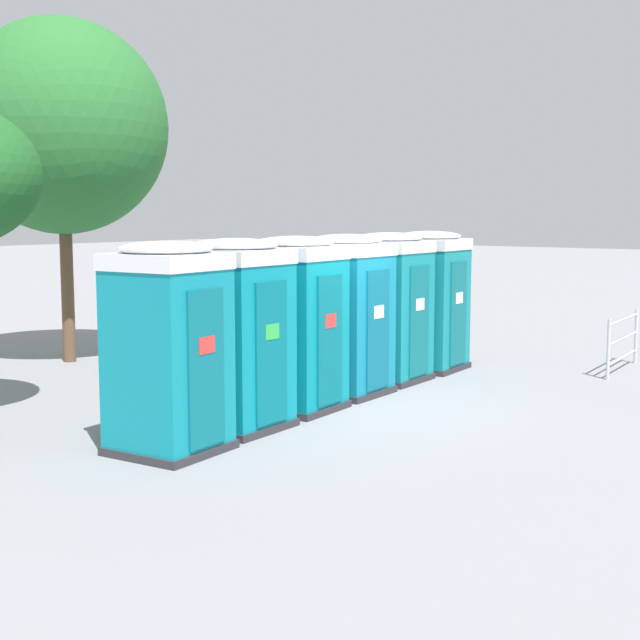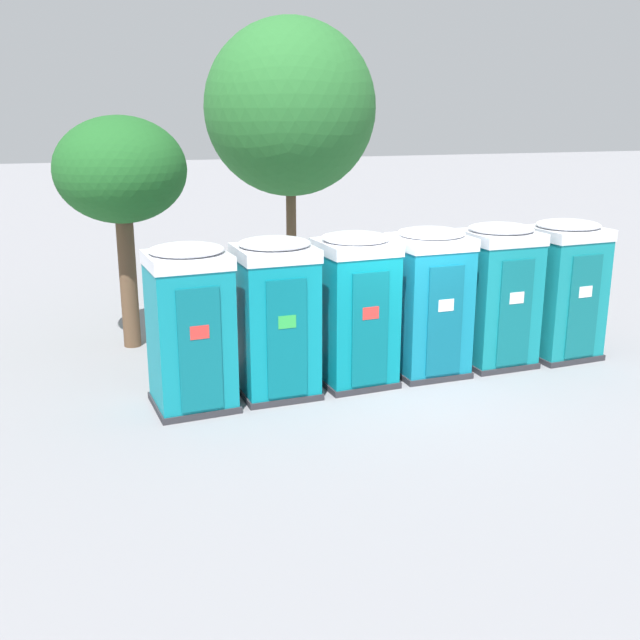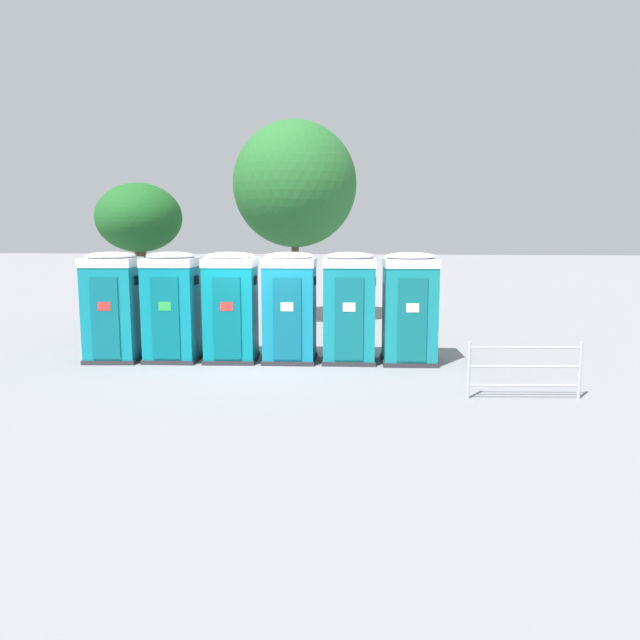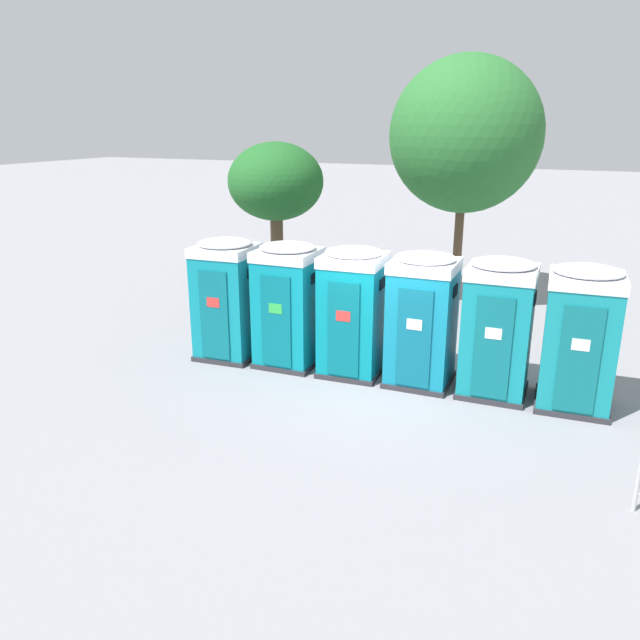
% 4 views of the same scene
% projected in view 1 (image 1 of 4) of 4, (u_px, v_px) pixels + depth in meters
% --- Properties ---
extents(ground_plane, '(120.00, 120.00, 0.00)m').
position_uv_depth(ground_plane, '(340.00, 404.00, 13.45)').
color(ground_plane, gray).
extents(portapotty_0, '(1.28, 1.28, 2.54)m').
position_uv_depth(portapotty_0, '(168.00, 347.00, 10.60)').
color(portapotty_0, '#2D2D33').
rests_on(portapotty_0, ground).
extents(portapotty_1, '(1.24, 1.23, 2.54)m').
position_uv_depth(portapotty_1, '(237.00, 333.00, 11.77)').
color(portapotty_1, '#2D2D33').
rests_on(portapotty_1, ground).
extents(portapotty_2, '(1.25, 1.26, 2.54)m').
position_uv_depth(portapotty_2, '(296.00, 323.00, 12.91)').
color(portapotty_2, '#2D2D33').
rests_on(portapotty_2, ground).
extents(portapotty_3, '(1.23, 1.22, 2.54)m').
position_uv_depth(portapotty_3, '(347.00, 314.00, 14.04)').
color(portapotty_3, '#2D2D33').
rests_on(portapotty_3, ground).
extents(portapotty_4, '(1.24, 1.23, 2.54)m').
position_uv_depth(portapotty_4, '(389.00, 306.00, 15.18)').
color(portapotty_4, '#2D2D33').
rests_on(portapotty_4, ground).
extents(portapotty_5, '(1.29, 1.26, 2.54)m').
position_uv_depth(portapotty_5, '(429.00, 300.00, 16.27)').
color(portapotty_5, '#2D2D33').
rests_on(portapotty_5, ground).
extents(street_tree_1, '(3.96, 3.96, 6.48)m').
position_uv_depth(street_tree_1, '(62.00, 127.00, 16.73)').
color(street_tree_1, brown).
rests_on(street_tree_1, ground).
extents(event_barrier, '(2.06, 0.19, 1.05)m').
position_uv_depth(event_barrier, '(623.00, 340.00, 16.15)').
color(event_barrier, '#B7B7BC').
rests_on(event_barrier, ground).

